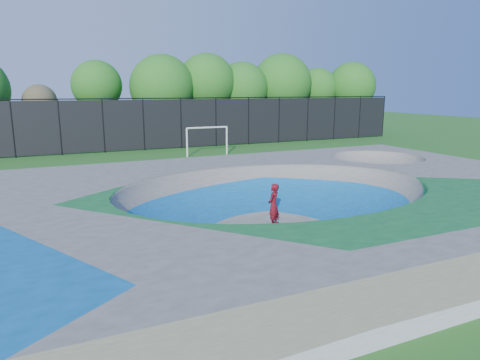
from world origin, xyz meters
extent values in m
plane|color=#215C19|center=(0.00, 0.00, 0.00)|extent=(120.00, 120.00, 0.00)
cube|color=gray|center=(0.00, 0.00, 0.75)|extent=(22.00, 14.00, 1.50)
imported|color=#AF0E1B|center=(-0.04, 0.16, 0.76)|extent=(0.66, 0.63, 1.52)
cube|color=black|center=(-0.04, 0.16, 0.03)|extent=(0.71, 0.71, 0.05)
cylinder|color=white|center=(2.01, 16.40, 1.01)|extent=(0.12, 0.12, 2.02)
cylinder|color=white|center=(5.04, 16.40, 1.01)|extent=(0.12, 0.12, 2.02)
cylinder|color=white|center=(3.52, 16.40, 2.02)|extent=(3.03, 0.12, 0.12)
cylinder|color=black|center=(-9.00, 21.00, 2.00)|extent=(0.09, 0.09, 4.00)
cylinder|color=black|center=(-6.00, 21.00, 2.00)|extent=(0.09, 0.09, 4.00)
cylinder|color=black|center=(-3.00, 21.00, 2.00)|extent=(0.09, 0.09, 4.00)
cylinder|color=black|center=(0.00, 21.00, 2.00)|extent=(0.09, 0.09, 4.00)
cylinder|color=black|center=(3.00, 21.00, 2.00)|extent=(0.09, 0.09, 4.00)
cylinder|color=black|center=(6.00, 21.00, 2.00)|extent=(0.09, 0.09, 4.00)
cylinder|color=black|center=(9.00, 21.00, 2.00)|extent=(0.09, 0.09, 4.00)
cylinder|color=black|center=(12.00, 21.00, 2.00)|extent=(0.09, 0.09, 4.00)
cylinder|color=black|center=(15.00, 21.00, 2.00)|extent=(0.09, 0.09, 4.00)
cylinder|color=black|center=(18.00, 21.00, 2.00)|extent=(0.09, 0.09, 4.00)
cylinder|color=black|center=(21.00, 21.00, 2.00)|extent=(0.09, 0.09, 4.00)
cylinder|color=black|center=(24.00, 21.00, 2.00)|extent=(0.09, 0.09, 4.00)
cube|color=black|center=(0.00, 21.00, 2.00)|extent=(48.00, 0.03, 3.80)
cylinder|color=black|center=(0.00, 21.00, 4.00)|extent=(48.00, 0.08, 0.08)
cylinder|color=#4D3D26|center=(-7.16, 25.60, 1.34)|extent=(0.44, 0.44, 2.67)
sphere|color=brown|center=(-7.16, 25.60, 3.77)|extent=(2.60, 2.60, 2.60)
cylinder|color=#4D3D26|center=(-2.66, 26.46, 1.72)|extent=(0.44, 0.44, 3.44)
sphere|color=#226A1C|center=(-2.66, 26.46, 5.01)|extent=(4.19, 4.19, 4.19)
cylinder|color=#4D3D26|center=(2.73, 25.53, 1.38)|extent=(0.44, 0.44, 2.75)
sphere|color=#226A1C|center=(2.73, 25.53, 4.87)|extent=(5.66, 5.66, 5.66)
cylinder|color=#4D3D26|center=(7.01, 25.80, 1.64)|extent=(0.44, 0.44, 3.27)
sphere|color=#226A1C|center=(7.01, 25.80, 5.28)|extent=(5.34, 5.34, 5.34)
cylinder|color=#4D3D26|center=(10.60, 25.80, 1.42)|extent=(0.44, 0.44, 2.84)
sphere|color=#226A1C|center=(10.60, 25.80, 4.74)|extent=(5.05, 5.05, 5.05)
cylinder|color=#4D3D26|center=(15.06, 25.92, 1.48)|extent=(0.44, 0.44, 2.97)
sphere|color=#226A1C|center=(15.06, 25.92, 5.21)|extent=(5.96, 5.96, 5.96)
cylinder|color=#4D3D26|center=(19.78, 26.62, 1.56)|extent=(0.44, 0.44, 3.11)
sphere|color=#226A1C|center=(19.78, 26.62, 4.74)|extent=(4.35, 4.35, 4.35)
cylinder|color=#4D3D26|center=(23.40, 25.45, 1.55)|extent=(0.44, 0.44, 3.10)
sphere|color=#226A1C|center=(23.40, 25.45, 5.01)|extent=(5.09, 5.09, 5.09)
camera|label=1|loc=(-6.99, -12.31, 4.67)|focal=32.00mm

